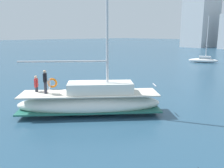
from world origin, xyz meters
name	(u,v)px	position (x,y,z in m)	size (l,w,h in m)	color
ground_plane	(90,104)	(0.00, 0.00, 0.00)	(400.00, 400.00, 0.00)	#284C66
main_sailboat	(91,101)	(1.86, -1.27, 0.91)	(7.68, 9.12, 13.76)	white
moored_sloop_near	(203,60)	(-7.73, 31.82, 0.58)	(5.16, 3.50, 8.55)	white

